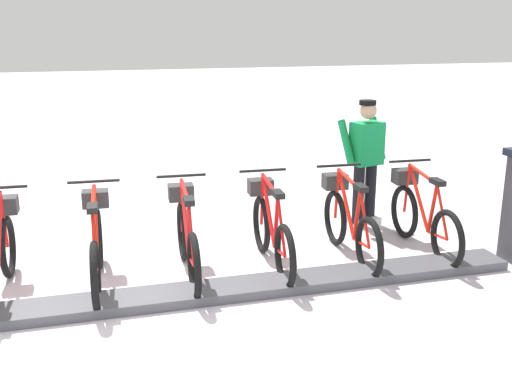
{
  "coord_description": "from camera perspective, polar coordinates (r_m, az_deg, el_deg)",
  "views": [
    {
      "loc": [
        -5.47,
        0.19,
        2.63
      ],
      "look_at": [
        0.5,
        -1.47,
        0.9
      ],
      "focal_mm": 42.85,
      "sensor_mm": 36.0,
      "label": 1
    }
  ],
  "objects": [
    {
      "name": "bike_docked_1",
      "position": [
        7.06,
        8.66,
        -2.76
      ],
      "size": [
        1.72,
        0.54,
        1.02
      ],
      "color": "black",
      "rests_on": "ground"
    },
    {
      "name": "worker_near_rack",
      "position": [
        8.17,
        10.19,
        3.17
      ],
      "size": [
        0.51,
        0.68,
        1.66
      ],
      "color": "white",
      "rests_on": "ground"
    },
    {
      "name": "ground_plane",
      "position": [
        6.08,
        -12.36,
        -10.45
      ],
      "size": [
        60.0,
        60.0,
        0.0
      ],
      "primitive_type": "plane",
      "color": "silver"
    },
    {
      "name": "bike_docked_0",
      "position": [
        7.48,
        15.22,
        -2.09
      ],
      "size": [
        1.72,
        0.54,
        1.02
      ],
      "color": "black",
      "rests_on": "ground"
    },
    {
      "name": "dock_rail_base",
      "position": [
        6.06,
        -12.39,
        -10.02
      ],
      "size": [
        0.44,
        8.26,
        0.1
      ],
      "primitive_type": "cube",
      "color": "#47474C",
      "rests_on": "ground"
    },
    {
      "name": "bike_docked_3",
      "position": [
        6.55,
        -6.47,
        -4.15
      ],
      "size": [
        1.72,
        0.54,
        1.02
      ],
      "color": "black",
      "rests_on": "ground"
    },
    {
      "name": "bike_docked_2",
      "position": [
        6.75,
        1.39,
        -3.46
      ],
      "size": [
        1.72,
        0.54,
        1.02
      ],
      "color": "black",
      "rests_on": "ground"
    },
    {
      "name": "bike_docked_4",
      "position": [
        6.48,
        -14.66,
        -4.79
      ],
      "size": [
        1.72,
        0.54,
        1.02
      ],
      "color": "black",
      "rests_on": "ground"
    }
  ]
}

